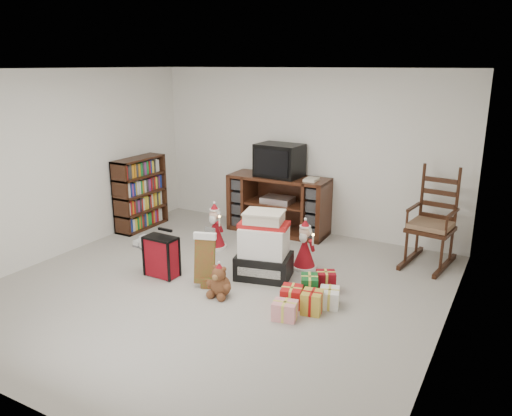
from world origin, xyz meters
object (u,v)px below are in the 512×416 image
(tv_stand, at_px, (278,204))
(sneaker_pair, at_px, (145,243))
(bookshelf, at_px, (140,194))
(gift_pile, at_px, (264,249))
(gift_cluster, at_px, (309,295))
(mrs_claus_figurine, at_px, (215,231))
(crt_television, at_px, (279,160))
(teddy_bear, at_px, (220,283))
(santa_figurine, at_px, (305,250))
(red_suitcase, at_px, (161,256))
(rocking_chair, at_px, (431,230))

(tv_stand, bearing_deg, sneaker_pair, -134.44)
(bookshelf, relative_size, gift_pile, 1.38)
(gift_cluster, bearing_deg, tv_stand, 124.21)
(tv_stand, height_order, sneaker_pair, tv_stand)
(tv_stand, relative_size, mrs_claus_figurine, 2.33)
(crt_television, bearing_deg, teddy_bear, -75.64)
(santa_figurine, distance_m, sneaker_pair, 2.39)
(tv_stand, bearing_deg, bookshelf, -158.68)
(teddy_bear, bearing_deg, red_suitcase, 172.64)
(tv_stand, distance_m, santa_figurine, 1.51)
(rocking_chair, xyz_separation_m, gift_pile, (-1.70, -1.48, -0.09))
(rocking_chair, xyz_separation_m, crt_television, (-2.32, 0.18, 0.68))
(bookshelf, height_order, gift_pile, bookshelf)
(teddy_bear, distance_m, gift_cluster, 1.01)
(rocking_chair, distance_m, red_suitcase, 3.50)
(rocking_chair, bearing_deg, bookshelf, -163.26)
(teddy_bear, distance_m, santa_figurine, 1.31)
(red_suitcase, bearing_deg, tv_stand, 78.66)
(gift_pile, xyz_separation_m, teddy_bear, (-0.18, -0.71, -0.20))
(bookshelf, bearing_deg, gift_pile, -16.39)
(red_suitcase, bearing_deg, crt_television, 78.76)
(bookshelf, bearing_deg, rocking_chair, 9.12)
(santa_figurine, relative_size, gift_cluster, 0.70)
(rocking_chair, distance_m, gift_pile, 2.25)
(bookshelf, height_order, mrs_claus_figurine, bookshelf)
(gift_cluster, bearing_deg, santa_figurine, 116.44)
(red_suitcase, bearing_deg, teddy_bear, -6.09)
(tv_stand, bearing_deg, gift_pile, -71.15)
(mrs_claus_figurine, bearing_deg, red_suitcase, -91.60)
(red_suitcase, distance_m, crt_television, 2.46)
(gift_pile, bearing_deg, red_suitcase, -165.43)
(gift_cluster, bearing_deg, rocking_chair, 64.23)
(rocking_chair, xyz_separation_m, sneaker_pair, (-3.73, -1.36, -0.41))
(bookshelf, xyz_separation_m, sneaker_pair, (0.62, -0.66, -0.50))
(red_suitcase, xyz_separation_m, gift_cluster, (1.91, 0.17, -0.14))
(gift_pile, bearing_deg, teddy_bear, -117.62)
(tv_stand, bearing_deg, crt_television, 95.74)
(red_suitcase, relative_size, mrs_claus_figurine, 0.89)
(gift_pile, xyz_separation_m, sneaker_pair, (-2.03, 0.12, -0.32))
(rocking_chair, height_order, gift_cluster, rocking_chair)
(teddy_bear, xyz_separation_m, gift_cluster, (0.97, 0.29, -0.04))
(gift_cluster, bearing_deg, mrs_claus_figurine, 152.43)
(tv_stand, height_order, teddy_bear, tv_stand)
(red_suitcase, xyz_separation_m, mrs_claus_figurine, (0.03, 1.15, -0.00))
(gift_cluster, bearing_deg, teddy_bear, -163.29)
(rocking_chair, xyz_separation_m, mrs_claus_figurine, (-2.79, -0.92, -0.20))
(mrs_claus_figurine, relative_size, crt_television, 0.96)
(rocking_chair, relative_size, teddy_bear, 3.67)
(teddy_bear, bearing_deg, tv_stand, 100.54)
(red_suitcase, bearing_deg, sneaker_pair, 143.05)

